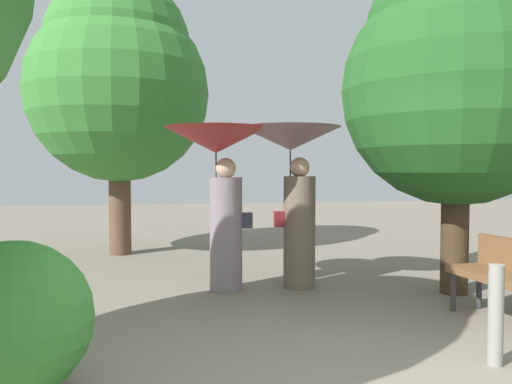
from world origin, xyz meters
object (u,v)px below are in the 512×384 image
Objects in this scene: person_left at (219,170)px; path_marker_post at (496,315)px; person_right at (293,170)px; tree_near_right at (457,73)px; tree_near_left at (118,78)px.

person_left reaches higher than path_marker_post.
tree_near_right is (1.90, -0.68, 1.19)m from person_right.
person_left is 0.97m from person_right.
path_marker_post is (-1.02, -2.22, -2.33)m from tree_near_right.
tree_near_right reaches higher than path_marker_post.
person_left is at bearing 90.88° from person_right.
tree_near_left is 6.28× the size of path_marker_post.
person_right is 2.62× the size of path_marker_post.
person_right is (0.97, 0.01, 0.00)m from person_left.
path_marker_post is at bearing -61.51° from tree_near_left.
person_left is 3.61m from path_marker_post.
person_left is 3.86m from tree_near_left.
person_right is 0.42× the size of tree_near_left.
tree_near_left is at bearing 118.49° from path_marker_post.
tree_near_right is (2.87, -0.67, 1.19)m from person_left.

